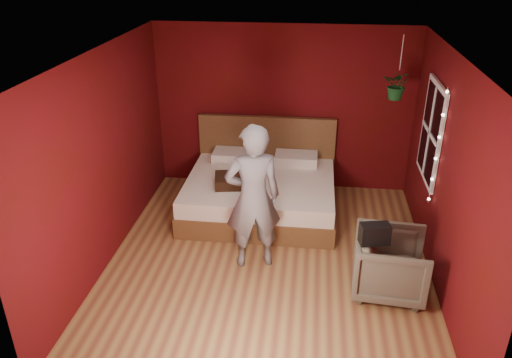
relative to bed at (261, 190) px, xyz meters
The scene contains 10 objects.
floor 1.43m from the bed, 79.98° to the right, with size 4.50×4.50×0.00m, color olive.
room_walls 1.96m from the bed, 79.98° to the right, with size 4.04×4.54×2.62m.
window 2.55m from the bed, 12.22° to the right, with size 0.05×0.97×1.27m.
fairy_lights 2.68m from the bed, 24.68° to the right, with size 0.04×0.04×1.45m.
bed is the anchor object (origin of this frame).
person 1.56m from the bed, 87.58° to the right, with size 0.68×0.44×1.85m, color slate.
armchair 2.46m from the bed, 46.82° to the right, with size 0.79×0.81×0.74m, color #676551.
handbag 2.48m from the bed, 53.40° to the right, with size 0.32×0.16×0.23m, color black.
throw_pillow 0.63m from the bed, 137.72° to the right, with size 0.41×0.41×0.15m, color #331D11.
hanging_plant 2.44m from the bed, ahead, with size 0.45×0.42×0.86m.
Camera 1 is at (0.48, -5.24, 3.71)m, focal length 35.00 mm.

